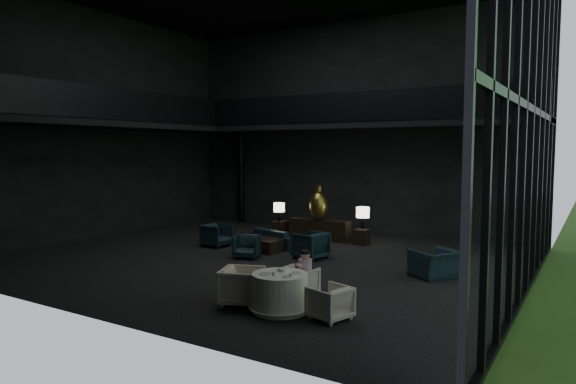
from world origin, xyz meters
The scene contains 34 objects.
floor centered at (0.00, 0.00, 0.00)m, with size 14.00×12.00×0.02m, color black.
wall_back centered at (0.00, 6.00, 4.00)m, with size 14.00×0.04×8.00m, color black.
wall_front centered at (0.00, -6.00, 4.00)m, with size 14.00×0.04×8.00m, color black.
wall_left centered at (-7.00, 0.00, 4.00)m, with size 0.04×12.00×8.00m, color black.
curtain_wall centered at (6.95, 0.00, 4.00)m, with size 0.20×12.00×8.00m, color black, non-canonical shape.
mezzanine_left centered at (-6.00, 0.00, 4.00)m, with size 2.00×12.00×0.25m, color black.
mezzanine_back centered at (1.00, 5.00, 4.00)m, with size 12.00×2.00×0.25m, color black.
railing_left centered at (-5.00, 0.00, 4.60)m, with size 0.06×12.00×1.00m, color black.
railing_back centered at (1.00, 4.00, 4.60)m, with size 12.00×0.06×1.00m, color black.
column_nw centered at (-5.00, 5.70, 2.00)m, with size 0.24×0.24×4.00m, color black.
column_ne centered at (4.80, 4.00, 2.00)m, with size 0.24×0.24×4.00m, color black.
console centered at (-0.07, 3.65, 0.35)m, with size 2.22×0.50×0.71m, color black.
bronze_urn centered at (-0.07, 3.55, 1.22)m, with size 0.64×0.64×1.19m.
side_table_left centered at (-1.67, 3.68, 0.27)m, with size 0.49×0.49×0.54m, color black.
table_lamp_left centered at (-1.67, 3.52, 1.02)m, with size 0.41×0.41×0.68m.
side_table_right centered at (1.53, 3.58, 0.25)m, with size 0.46×0.46×0.50m, color black.
table_lamp_right centered at (1.53, 3.69, 1.03)m, with size 0.44×0.44×0.74m.
sofa centered at (-0.69, 1.85, 0.36)m, with size 1.83×0.53×0.71m, color #192C34.
lounge_armchair_west centered at (-2.34, 0.78, 0.42)m, with size 0.82×0.77×0.84m, color black.
lounge_armchair_east centered at (1.17, 0.75, 0.47)m, with size 0.92×0.86×0.94m, color black.
lounge_armchair_south centered at (-0.46, -0.15, 0.35)m, with size 0.68×0.63×0.70m, color #24353D.
window_armchair centered at (4.85, 0.45, 0.44)m, with size 1.01×0.66×0.88m, color #20323A.
coffee_table centered at (-0.47, 0.92, 0.20)m, with size 0.88×0.88×0.39m, color black.
dining_table centered at (3.01, -3.81, 0.33)m, with size 1.23×1.23×0.75m.
dining_chair_north centered at (2.87, -2.89, 0.35)m, with size 0.68×0.64×0.70m, color #CBA990.
dining_chair_east centered at (4.06, -3.74, 0.32)m, with size 0.61×0.57×0.63m, color beige.
dining_chair_west centered at (2.12, -3.84, 0.45)m, with size 0.88×0.82×0.91m, color beige.
child centered at (3.03, -2.85, 0.76)m, with size 0.29×0.29×0.62m.
plate_a centered at (2.80, -4.00, 0.76)m, with size 0.25×0.25×0.02m, color white.
plate_b centered at (3.26, -3.62, 0.76)m, with size 0.20×0.20×0.01m, color white.
saucer centered at (3.27, -3.99, 0.76)m, with size 0.16×0.16×0.01m, color white.
coffee_cup centered at (3.32, -3.89, 0.79)m, with size 0.08×0.08×0.06m, color white.
cereal_bowl centered at (2.93, -3.64, 0.79)m, with size 0.17×0.17×0.08m, color white.
cream_pot centered at (3.00, -4.02, 0.78)m, with size 0.05×0.05×0.06m, color #99999E.
Camera 1 is at (8.26, -12.08, 3.16)m, focal length 32.00 mm.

